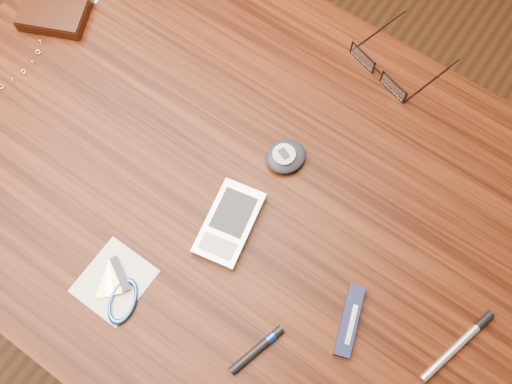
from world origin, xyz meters
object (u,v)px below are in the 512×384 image
pedometer (286,156)px  silver_pen (463,341)px  pda_phone (229,223)px  notepad_keys (119,291)px  desk (237,206)px  eyeglasses (381,70)px  wallet_and_card (56,10)px  pocket_knife (349,321)px

pedometer → silver_pen: pedometer is taller
pda_phone → notepad_keys: pda_phone is taller
notepad_keys → desk: bearing=80.4°
eyeglasses → pedometer: (-0.04, -0.20, -0.00)m
wallet_and_card → pedometer: (0.45, -0.00, -0.00)m
notepad_keys → pocket_knife: bearing=27.5°
desk → notepad_keys: notepad_keys is taller
eyeglasses → silver_pen: bearing=-44.4°
pda_phone → pedometer: size_ratio=1.67×
pedometer → notepad_keys: pedometer is taller
pda_phone → eyeglasses: bearing=81.9°
notepad_keys → silver_pen: size_ratio=0.81×
eyeglasses → wallet_and_card: bearing=-157.5°
eyeglasses → pda_phone: eyeglasses is taller
pedometer → silver_pen: 0.34m
notepad_keys → pocket_knife: pocket_knife is taller
silver_pen → wallet_and_card: bearing=173.7°
pda_phone → pedometer: (0.01, 0.13, 0.00)m
pda_phone → desk: bearing=118.7°
wallet_and_card → silver_pen: (0.78, -0.09, -0.01)m
pda_phone → pocket_knife: (0.21, -0.02, -0.00)m
desk → pocket_knife: (0.24, -0.07, 0.11)m
silver_pen → pocket_knife: bearing=-154.9°
eyeglasses → silver_pen: 0.41m
wallet_and_card → pocket_knife: (0.65, -0.15, -0.01)m
desk → silver_pen: bearing=-1.7°
desk → pda_phone: 0.13m
pedometer → pocket_knife: size_ratio=0.79×
desk → pedometer: bearing=62.0°
pedometer → notepad_keys: 0.30m
wallet_and_card → pocket_knife: bearing=-12.9°
notepad_keys → pocket_knife: size_ratio=1.07×
eyeglasses → pedometer: 0.21m
notepad_keys → pocket_knife: 0.31m
eyeglasses → desk: bearing=-105.8°
pocket_knife → desk: bearing=162.7°
eyeglasses → notepad_keys: 0.51m
desk → pocket_knife: 0.27m
wallet_and_card → notepad_keys: (0.37, -0.29, -0.01)m
eyeglasses → pedometer: size_ratio=2.01×
wallet_and_card → desk: bearing=-10.3°
pedometer → silver_pen: (0.33, -0.08, -0.01)m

